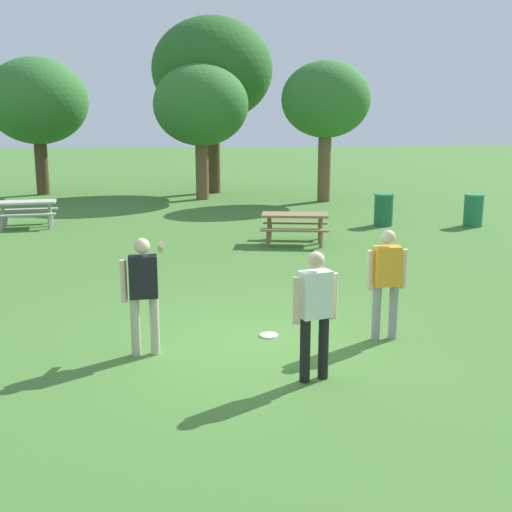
{
  "coord_description": "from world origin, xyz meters",
  "views": [
    {
      "loc": [
        -0.95,
        -8.67,
        3.22
      ],
      "look_at": [
        0.29,
        1.34,
        1.0
      ],
      "focal_mm": 44.57,
      "sensor_mm": 36.0,
      "label": 1
    }
  ],
  "objects_px": {
    "person_bystander": "(315,308)",
    "trash_can_beside_table": "(384,210)",
    "tree_broad_center": "(201,106)",
    "tree_far_right": "(212,71)",
    "picnic_table_near": "(295,222)",
    "trash_can_further_along": "(473,210)",
    "person_catcher": "(386,277)",
    "tree_tall_left": "(37,102)",
    "frisbee": "(269,335)",
    "picnic_table_far": "(26,208)",
    "tree_slender_mid": "(326,101)",
    "person_thrower": "(144,287)"
  },
  "relations": [
    {
      "from": "person_catcher",
      "to": "tree_broad_center",
      "type": "xyz_separation_m",
      "value": [
        -1.99,
        16.63,
        2.68
      ]
    },
    {
      "from": "person_bystander",
      "to": "person_catcher",
      "type": "bearing_deg",
      "value": 44.75
    },
    {
      "from": "person_catcher",
      "to": "tree_tall_left",
      "type": "bearing_deg",
      "value": 114.3
    },
    {
      "from": "tree_far_right",
      "to": "tree_broad_center",
      "type": "bearing_deg",
      "value": -105.08
    },
    {
      "from": "frisbee",
      "to": "trash_can_beside_table",
      "type": "relative_size",
      "value": 0.29
    },
    {
      "from": "frisbee",
      "to": "tree_far_right",
      "type": "relative_size",
      "value": 0.04
    },
    {
      "from": "frisbee",
      "to": "tree_broad_center",
      "type": "relative_size",
      "value": 0.05
    },
    {
      "from": "picnic_table_far",
      "to": "tree_tall_left",
      "type": "distance_m",
      "value": 8.94
    },
    {
      "from": "person_bystander",
      "to": "frisbee",
      "type": "relative_size",
      "value": 5.97
    },
    {
      "from": "picnic_table_far",
      "to": "tree_broad_center",
      "type": "relative_size",
      "value": 0.36
    },
    {
      "from": "picnic_table_far",
      "to": "tree_tall_left",
      "type": "bearing_deg",
      "value": 97.91
    },
    {
      "from": "trash_can_further_along",
      "to": "tree_tall_left",
      "type": "relative_size",
      "value": 0.17
    },
    {
      "from": "person_thrower",
      "to": "person_bystander",
      "type": "bearing_deg",
      "value": -28.42
    },
    {
      "from": "picnic_table_near",
      "to": "trash_can_further_along",
      "type": "xyz_separation_m",
      "value": [
        5.78,
        1.9,
        -0.08
      ]
    },
    {
      "from": "tree_broad_center",
      "to": "tree_far_right",
      "type": "xyz_separation_m",
      "value": [
        0.58,
        2.16,
        1.47
      ]
    },
    {
      "from": "person_catcher",
      "to": "picnic_table_near",
      "type": "xyz_separation_m",
      "value": [
        0.02,
        7.36,
        -0.38
      ]
    },
    {
      "from": "person_bystander",
      "to": "trash_can_further_along",
      "type": "xyz_separation_m",
      "value": [
        7.14,
        10.59,
        -0.46
      ]
    },
    {
      "from": "person_catcher",
      "to": "frisbee",
      "type": "bearing_deg",
      "value": 168.72
    },
    {
      "from": "picnic_table_far",
      "to": "trash_can_further_along",
      "type": "distance_m",
      "value": 13.33
    },
    {
      "from": "tree_broad_center",
      "to": "person_catcher",
      "type": "bearing_deg",
      "value": -83.18
    },
    {
      "from": "frisbee",
      "to": "person_thrower",
      "type": "bearing_deg",
      "value": -163.94
    },
    {
      "from": "tree_tall_left",
      "to": "tree_far_right",
      "type": "xyz_separation_m",
      "value": [
        7.18,
        -0.23,
        1.28
      ]
    },
    {
      "from": "picnic_table_near",
      "to": "picnic_table_far",
      "type": "height_order",
      "value": "same"
    },
    {
      "from": "tree_tall_left",
      "to": "tree_slender_mid",
      "type": "distance_m",
      "value": 11.81
    },
    {
      "from": "picnic_table_near",
      "to": "tree_broad_center",
      "type": "xyz_separation_m",
      "value": [
        -2.01,
        9.28,
        3.06
      ]
    },
    {
      "from": "trash_can_beside_table",
      "to": "tree_broad_center",
      "type": "height_order",
      "value": "tree_broad_center"
    },
    {
      "from": "frisbee",
      "to": "tree_tall_left",
      "type": "distance_m",
      "value": 20.29
    },
    {
      "from": "person_thrower",
      "to": "person_catcher",
      "type": "height_order",
      "value": "same"
    },
    {
      "from": "person_bystander",
      "to": "tree_broad_center",
      "type": "bearing_deg",
      "value": 92.06
    },
    {
      "from": "person_bystander",
      "to": "tree_far_right",
      "type": "relative_size",
      "value": 0.23
    },
    {
      "from": "frisbee",
      "to": "tree_broad_center",
      "type": "bearing_deg",
      "value": 91.12
    },
    {
      "from": "person_bystander",
      "to": "trash_can_beside_table",
      "type": "bearing_deg",
      "value": 67.77
    },
    {
      "from": "person_bystander",
      "to": "tree_tall_left",
      "type": "distance_m",
      "value": 21.8
    },
    {
      "from": "person_thrower",
      "to": "trash_can_beside_table",
      "type": "relative_size",
      "value": 1.71
    },
    {
      "from": "tree_tall_left",
      "to": "tree_far_right",
      "type": "height_order",
      "value": "tree_far_right"
    },
    {
      "from": "person_bystander",
      "to": "person_thrower",
      "type": "bearing_deg",
      "value": 151.58
    },
    {
      "from": "picnic_table_far",
      "to": "tree_tall_left",
      "type": "relative_size",
      "value": 0.33
    },
    {
      "from": "tree_tall_left",
      "to": "person_bystander",
      "type": "bearing_deg",
      "value": -70.41
    },
    {
      "from": "frisbee",
      "to": "person_bystander",
      "type": "bearing_deg",
      "value": -78.92
    },
    {
      "from": "frisbee",
      "to": "tree_far_right",
      "type": "xyz_separation_m",
      "value": [
        0.26,
        18.46,
        5.07
      ]
    },
    {
      "from": "picnic_table_near",
      "to": "person_bystander",
      "type": "bearing_deg",
      "value": -98.91
    },
    {
      "from": "tree_far_right",
      "to": "tree_slender_mid",
      "type": "bearing_deg",
      "value": -39.78
    },
    {
      "from": "frisbee",
      "to": "trash_can_further_along",
      "type": "xyz_separation_m",
      "value": [
        7.47,
        8.92,
        0.47
      ]
    },
    {
      "from": "person_thrower",
      "to": "tree_slender_mid",
      "type": "bearing_deg",
      "value": 68.59
    },
    {
      "from": "person_bystander",
      "to": "picnic_table_near",
      "type": "xyz_separation_m",
      "value": [
        1.36,
        8.69,
        -0.38
      ]
    },
    {
      "from": "trash_can_beside_table",
      "to": "person_catcher",
      "type": "bearing_deg",
      "value": -108.07
    },
    {
      "from": "person_catcher",
      "to": "tree_far_right",
      "type": "xyz_separation_m",
      "value": [
        -1.41,
        18.79,
        4.14
      ]
    },
    {
      "from": "person_thrower",
      "to": "person_bystander",
      "type": "height_order",
      "value": "same"
    },
    {
      "from": "person_catcher",
      "to": "picnic_table_near",
      "type": "height_order",
      "value": "person_catcher"
    },
    {
      "from": "picnic_table_near",
      "to": "trash_can_beside_table",
      "type": "xyz_separation_m",
      "value": [
        3.15,
        2.34,
        -0.08
      ]
    }
  ]
}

